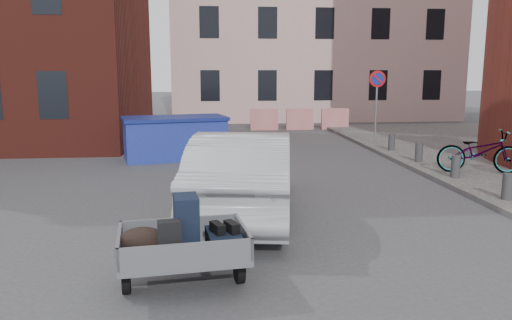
{
  "coord_description": "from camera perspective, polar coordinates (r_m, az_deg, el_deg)",
  "views": [
    {
      "loc": [
        -0.17,
        -8.31,
        2.75
      ],
      "look_at": [
        0.73,
        0.88,
        1.1
      ],
      "focal_mm": 35.0,
      "sensor_mm": 36.0,
      "label": 1
    }
  ],
  "objects": [
    {
      "name": "no_parking_sign",
      "position": [
        18.85,
        13.66,
        7.61
      ],
      "size": [
        0.6,
        0.09,
        2.65
      ],
      "color": "gray",
      "rests_on": "sidewalk"
    },
    {
      "name": "barriers",
      "position": [
        23.82,
        5.04,
        4.67
      ],
      "size": [
        4.7,
        0.18,
        1.0
      ],
      "color": "red",
      "rests_on": "ground"
    },
    {
      "name": "dumpster",
      "position": [
        16.01,
        -9.25,
        2.55
      ],
      "size": [
        3.48,
        2.31,
        1.34
      ],
      "rotation": [
        0.0,
        0.0,
        0.22
      ],
      "color": "#2233A2",
      "rests_on": "ground"
    },
    {
      "name": "trailer",
      "position": [
        6.48,
        -8.42,
        -9.31
      ],
      "size": [
        1.73,
        1.89,
        1.2
      ],
      "rotation": [
        0.0,
        0.0,
        0.13
      ],
      "color": "black",
      "rests_on": "ground"
    },
    {
      "name": "bicycle",
      "position": [
        14.26,
        24.18,
        0.89
      ],
      "size": [
        2.25,
        1.22,
        1.12
      ],
      "primitive_type": "imported",
      "rotation": [
        0.0,
        0.0,
        1.34
      ],
      "color": "black",
      "rests_on": "sidewalk"
    },
    {
      "name": "silver_car",
      "position": [
        9.53,
        -1.39,
        -1.59
      ],
      "size": [
        2.45,
        5.15,
        1.63
      ],
      "primitive_type": "imported",
      "rotation": [
        0.0,
        0.0,
        2.99
      ],
      "color": "#9FA2A6",
      "rests_on": "ground"
    },
    {
      "name": "ground",
      "position": [
        8.76,
        -4.22,
        -8.21
      ],
      "size": [
        120.0,
        120.0,
        0.0
      ],
      "primitive_type": "plane",
      "color": "#38383A",
      "rests_on": "ground"
    },
    {
      "name": "bollards",
      "position": [
        13.44,
        21.85,
        -0.7
      ],
      "size": [
        0.22,
        9.02,
        0.55
      ],
      "color": "#3A3A3D",
      "rests_on": "sidewalk"
    }
  ]
}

